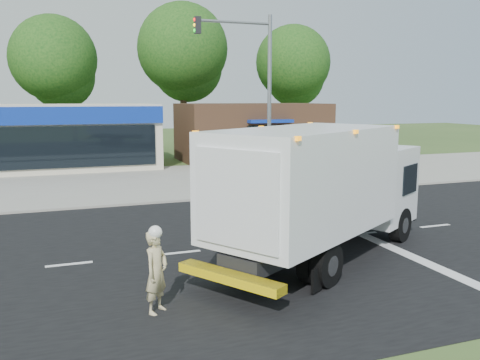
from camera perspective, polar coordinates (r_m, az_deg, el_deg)
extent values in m
plane|color=#385123|center=(15.65, 4.05, -7.08)|extent=(120.00, 120.00, 0.00)
cube|color=black|center=(15.65, 4.05, -7.06)|extent=(60.00, 14.00, 0.02)
cube|color=gray|center=(23.16, -4.22, -1.58)|extent=(60.00, 2.40, 0.12)
cube|color=gray|center=(28.71, -7.37, 0.36)|extent=(60.00, 9.00, 0.02)
cube|color=silver|center=(14.38, -18.64, -8.95)|extent=(1.20, 0.15, 0.01)
cube|color=silver|center=(14.72, -6.78, -8.10)|extent=(1.20, 0.15, 0.01)
cube|color=silver|center=(15.64, 4.05, -7.02)|extent=(1.20, 0.15, 0.01)
cube|color=silver|center=(17.05, 13.36, -5.88)|extent=(1.20, 0.15, 0.01)
cube|color=silver|center=(18.83, 21.05, -4.83)|extent=(1.20, 0.15, 0.01)
cube|color=silver|center=(14.74, 19.82, -8.57)|extent=(0.40, 7.00, 0.01)
cube|color=black|center=(13.27, 7.10, -6.63)|extent=(5.29, 3.87, 0.39)
cube|color=silver|center=(16.50, 14.24, -0.37)|extent=(3.14, 3.20, 2.33)
cube|color=black|center=(17.42, 15.68, 0.80)|extent=(1.25, 1.88, 1.00)
cube|color=white|center=(12.94, 7.24, 0.00)|extent=(6.11, 5.19, 2.60)
cube|color=silver|center=(10.68, -0.51, -2.17)|extent=(1.23, 1.92, 2.11)
cube|color=yellow|center=(10.98, -1.15, -10.87)|extent=(1.74, 2.46, 0.20)
cube|color=orange|center=(12.80, 7.35, 5.65)|extent=(5.95, 5.11, 0.09)
cylinder|color=black|center=(17.22, 10.96, -3.89)|extent=(1.08, 0.85, 1.06)
cylinder|color=black|center=(16.40, 17.53, -4.81)|extent=(1.08, 0.85, 1.06)
cylinder|color=black|center=(13.31, 1.21, -7.60)|extent=(1.08, 0.85, 1.06)
cylinder|color=black|center=(12.18, 9.69, -9.35)|extent=(1.08, 0.85, 1.06)
imported|color=tan|center=(10.66, -9.38, -10.16)|extent=(0.74, 0.74, 1.73)
sphere|color=white|center=(10.42, -9.50, -5.82)|extent=(0.28, 0.28, 0.28)
cube|color=beige|center=(33.91, -24.81, 4.32)|extent=(18.00, 6.00, 4.00)
cube|color=black|center=(30.91, -25.21, 3.16)|extent=(17.00, 0.12, 2.40)
cube|color=#382316|center=(36.26, 1.35, 5.42)|extent=(10.00, 6.00, 4.00)
cube|color=navy|center=(33.34, 3.30, 6.63)|extent=(3.00, 1.20, 0.20)
cube|color=black|center=(33.48, 3.25, 4.24)|extent=(3.00, 0.12, 2.20)
cylinder|color=gray|center=(23.19, 3.30, 8.24)|extent=(0.18, 0.18, 8.00)
cylinder|color=gray|center=(22.80, -0.72, 17.31)|extent=(3.40, 0.12, 0.12)
cube|color=black|center=(22.30, -4.78, 16.94)|extent=(0.25, 0.25, 0.70)
cylinder|color=#332114|center=(41.72, -19.93, 7.34)|extent=(0.56, 0.56, 6.86)
sphere|color=#124013|center=(41.81, -20.22, 12.71)|extent=(6.47, 6.47, 6.47)
sphere|color=#124013|center=(42.25, -19.44, 10.97)|extent=(5.10, 5.10, 5.10)
cylinder|color=#332114|center=(42.93, -6.36, 8.52)|extent=(0.56, 0.56, 7.84)
sphere|color=#124013|center=(43.11, -6.47, 14.48)|extent=(7.39, 7.39, 7.39)
sphere|color=#124013|center=(43.61, -5.94, 12.51)|extent=(5.82, 5.82, 5.82)
cylinder|color=#332114|center=(46.33, 5.88, 8.05)|extent=(0.56, 0.56, 7.00)
sphere|color=#124013|center=(46.42, 5.96, 12.99)|extent=(6.60, 6.60, 6.60)
sphere|color=#124013|center=(47.02, 6.22, 11.35)|extent=(5.20, 5.20, 5.20)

